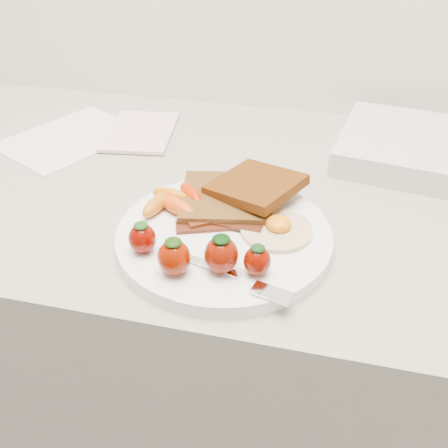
# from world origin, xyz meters

# --- Properties ---
(counter) EXTENTS (2.00, 0.60, 0.90)m
(counter) POSITION_xyz_m (0.00, 1.70, 0.45)
(counter) COLOR gray
(counter) RESTS_ON ground
(plate) EXTENTS (0.27, 0.27, 0.02)m
(plate) POSITION_xyz_m (0.03, 1.55, 0.91)
(plate) COLOR white
(plate) RESTS_ON counter
(toast_lower) EXTENTS (0.14, 0.14, 0.01)m
(toast_lower) POSITION_xyz_m (0.01, 1.62, 0.93)
(toast_lower) COLOR #311C07
(toast_lower) RESTS_ON plate
(toast_upper) EXTENTS (0.14, 0.14, 0.02)m
(toast_upper) POSITION_xyz_m (0.05, 1.64, 0.94)
(toast_upper) COLOR #341409
(toast_upper) RESTS_ON toast_lower
(fried_egg) EXTENTS (0.12, 0.12, 0.02)m
(fried_egg) POSITION_xyz_m (0.09, 1.57, 0.92)
(fried_egg) COLOR beige
(fried_egg) RESTS_ON plate
(bacon_strips) EXTENTS (0.11, 0.08, 0.01)m
(bacon_strips) POSITION_xyz_m (0.02, 1.57, 0.92)
(bacon_strips) COLOR #300702
(bacon_strips) RESTS_ON plate
(baby_carrots) EXTENTS (0.08, 0.09, 0.02)m
(baby_carrots) POSITION_xyz_m (-0.05, 1.59, 0.93)
(baby_carrots) COLOR #E76701
(baby_carrots) RESTS_ON plate
(strawberries) EXTENTS (0.17, 0.06, 0.05)m
(strawberries) POSITION_xyz_m (0.01, 1.48, 0.94)
(strawberries) COLOR #660600
(strawberries) RESTS_ON plate
(fork) EXTENTS (0.16, 0.07, 0.00)m
(fork) POSITION_xyz_m (0.05, 1.47, 0.92)
(fork) COLOR white
(fork) RESTS_ON plate
(paper_sheet) EXTENTS (0.25, 0.27, 0.00)m
(paper_sheet) POSITION_xyz_m (-0.31, 1.78, 0.90)
(paper_sheet) COLOR silver
(paper_sheet) RESTS_ON counter
(notepad) EXTENTS (0.13, 0.18, 0.01)m
(notepad) POSITION_xyz_m (-0.19, 1.83, 0.91)
(notepad) COLOR #F1C3C9
(notepad) RESTS_ON paper_sheet
(appliance) EXTENTS (0.31, 0.26, 0.04)m
(appliance) POSITION_xyz_m (0.30, 1.84, 0.92)
(appliance) COLOR silver
(appliance) RESTS_ON counter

